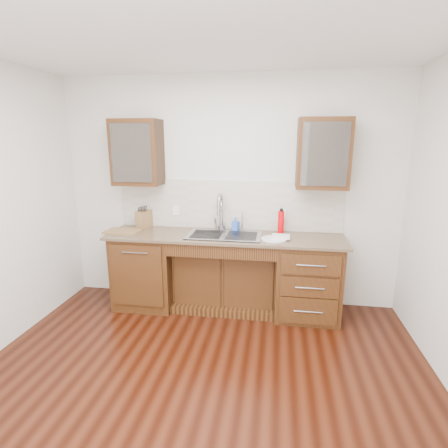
% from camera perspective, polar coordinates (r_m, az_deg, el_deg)
% --- Properties ---
extents(ground, '(4.00, 3.50, 0.10)m').
position_cam_1_polar(ground, '(3.17, -4.35, -26.17)').
color(ground, '#3C160A').
extents(ceiling, '(4.00, 3.50, 0.10)m').
position_cam_1_polar(ceiling, '(2.55, -5.68, 31.21)').
color(ceiling, white).
rests_on(ceiling, wall_back).
extents(wall_back, '(4.00, 0.10, 2.70)m').
position_cam_1_polar(wall_back, '(4.25, 0.83, 5.21)').
color(wall_back, silver).
rests_on(wall_back, ground).
extents(wall_front, '(4.00, 0.10, 2.70)m').
position_cam_1_polar(wall_front, '(1.03, -32.43, -26.77)').
color(wall_front, silver).
rests_on(wall_front, ground).
extents(base_cabinet_left, '(0.70, 0.62, 0.88)m').
position_cam_1_polar(base_cabinet_left, '(4.38, -12.39, -7.19)').
color(base_cabinet_left, '#593014').
rests_on(base_cabinet_left, ground).
extents(base_cabinet_center, '(1.20, 0.44, 0.70)m').
position_cam_1_polar(base_cabinet_center, '(4.26, 0.27, -8.77)').
color(base_cabinet_center, '#593014').
rests_on(base_cabinet_center, ground).
extents(base_cabinet_right, '(0.70, 0.62, 0.88)m').
position_cam_1_polar(base_cabinet_right, '(4.12, 13.42, -8.63)').
color(base_cabinet_right, '#593014').
rests_on(base_cabinet_right, ground).
extents(countertop, '(2.70, 0.65, 0.03)m').
position_cam_1_polar(countertop, '(3.98, 0.06, -2.08)').
color(countertop, '#84705B').
rests_on(countertop, base_cabinet_left).
extents(backsplash, '(2.70, 0.02, 0.59)m').
position_cam_1_polar(backsplash, '(4.21, 0.71, 3.14)').
color(backsplash, beige).
rests_on(backsplash, wall_back).
extents(sink, '(0.84, 0.46, 0.19)m').
position_cam_1_polar(sink, '(3.99, 0.02, -3.11)').
color(sink, '#9E9EA5').
rests_on(sink, countertop).
extents(faucet, '(0.04, 0.04, 0.40)m').
position_cam_1_polar(faucet, '(4.15, -0.45, 1.62)').
color(faucet, '#999993').
rests_on(faucet, countertop).
extents(filter_tap, '(0.02, 0.02, 0.24)m').
position_cam_1_polar(filter_tap, '(4.14, 2.99, 0.46)').
color(filter_tap, '#999993').
rests_on(filter_tap, countertop).
extents(upper_cabinet_left, '(0.55, 0.34, 0.75)m').
position_cam_1_polar(upper_cabinet_left, '(4.27, -13.96, 11.26)').
color(upper_cabinet_left, '#593014').
rests_on(upper_cabinet_left, wall_back).
extents(upper_cabinet_right, '(0.55, 0.34, 0.75)m').
position_cam_1_polar(upper_cabinet_right, '(3.97, 15.86, 10.99)').
color(upper_cabinet_right, '#593014').
rests_on(upper_cabinet_right, wall_back).
extents(outlet_left, '(0.08, 0.01, 0.12)m').
position_cam_1_polar(outlet_left, '(4.35, -7.82, 2.22)').
color(outlet_left, white).
rests_on(outlet_left, backsplash).
extents(outlet_right, '(0.08, 0.01, 0.12)m').
position_cam_1_polar(outlet_right, '(4.18, 9.55, 1.66)').
color(outlet_right, white).
rests_on(outlet_right, backsplash).
extents(soap_bottle, '(0.09, 0.09, 0.16)m').
position_cam_1_polar(soap_bottle, '(4.18, 1.89, 0.00)').
color(soap_bottle, blue).
rests_on(soap_bottle, countertop).
extents(water_bottle, '(0.09, 0.09, 0.26)m').
position_cam_1_polar(water_bottle, '(4.10, 9.28, 0.31)').
color(water_bottle, '#E70008').
rests_on(water_bottle, countertop).
extents(plate, '(0.35, 0.35, 0.02)m').
position_cam_1_polar(plate, '(3.84, 8.13, -2.46)').
color(plate, white).
rests_on(plate, countertop).
extents(dish_towel, '(0.20, 0.14, 0.03)m').
position_cam_1_polar(dish_towel, '(3.87, 9.28, -2.04)').
color(dish_towel, white).
rests_on(dish_towel, plate).
extents(knife_block, '(0.17, 0.21, 0.21)m').
position_cam_1_polar(knife_block, '(4.43, -12.92, 0.80)').
color(knife_block, '#966346').
rests_on(knife_block, countertop).
extents(cutting_board, '(0.40, 0.29, 0.02)m').
position_cam_1_polar(cutting_board, '(4.29, -16.25, -1.15)').
color(cutting_board, brown).
rests_on(cutting_board, countertop).
extents(cup_left_a, '(0.12, 0.12, 0.09)m').
position_cam_1_polar(cup_left_a, '(4.30, -14.88, 10.48)').
color(cup_left_a, white).
rests_on(cup_left_a, upper_cabinet_left).
extents(cup_left_b, '(0.13, 0.13, 0.09)m').
position_cam_1_polar(cup_left_b, '(4.22, -12.34, 10.61)').
color(cup_left_b, white).
rests_on(cup_left_b, upper_cabinet_left).
extents(cup_right_a, '(0.16, 0.16, 0.10)m').
position_cam_1_polar(cup_right_a, '(3.96, 14.59, 10.33)').
color(cup_right_a, white).
rests_on(cup_right_a, upper_cabinet_right).
extents(cup_right_b, '(0.13, 0.13, 0.09)m').
position_cam_1_polar(cup_right_b, '(3.99, 17.38, 10.11)').
color(cup_right_b, silver).
rests_on(cup_right_b, upper_cabinet_right).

